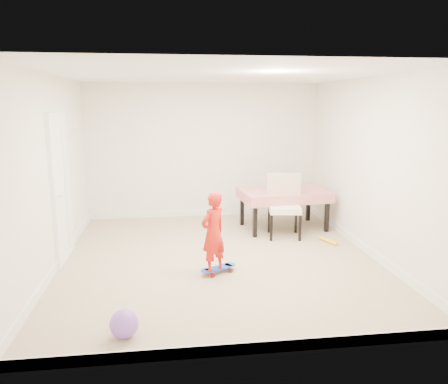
{
  "coord_description": "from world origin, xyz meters",
  "views": [
    {
      "loc": [
        -0.71,
        -6.01,
        2.24
      ],
      "look_at": [
        0.1,
        0.2,
        0.95
      ],
      "focal_mm": 35.0,
      "sensor_mm": 36.0,
      "label": 1
    }
  ],
  "objects": [
    {
      "name": "skateboard",
      "position": [
        -0.07,
        -0.55,
        0.04
      ],
      "size": [
        0.56,
        0.42,
        0.08
      ],
      "primitive_type": null,
      "rotation": [
        0.0,
        0.0,
        0.49
      ],
      "color": "blue",
      "rests_on": "ground"
    },
    {
      "name": "door",
      "position": [
        -2.22,
        0.3,
        1.02
      ],
      "size": [
        0.11,
        0.94,
        2.11
      ],
      "primitive_type": "cube",
      "color": "white",
      "rests_on": "ground"
    },
    {
      "name": "baseboard_right",
      "position": [
        2.24,
        0.0,
        0.06
      ],
      "size": [
        0.02,
        5.0,
        0.12
      ],
      "primitive_type": "cube",
      "color": "white",
      "rests_on": "ground"
    },
    {
      "name": "dining_table",
      "position": [
        1.34,
        1.41,
        0.35
      ],
      "size": [
        1.61,
        1.12,
        0.71
      ],
      "primitive_type": null,
      "rotation": [
        0.0,
        0.0,
        0.12
      ],
      "color": "#B2090A",
      "rests_on": "ground"
    },
    {
      "name": "dining_chair",
      "position": [
        1.22,
        0.92,
        0.53
      ],
      "size": [
        0.66,
        0.73,
        1.05
      ],
      "primitive_type": null,
      "rotation": [
        0.0,
        0.0,
        -0.15
      ],
      "color": "silver",
      "rests_on": "ground"
    },
    {
      "name": "wall_right",
      "position": [
        2.23,
        0.0,
        1.3
      ],
      "size": [
        0.04,
        5.0,
        2.6
      ],
      "primitive_type": "cube",
      "color": "silver",
      "rests_on": "ground"
    },
    {
      "name": "wall_back",
      "position": [
        0.0,
        2.48,
        1.3
      ],
      "size": [
        4.5,
        0.04,
        2.6
      ],
      "primitive_type": "cube",
      "color": "silver",
      "rests_on": "ground"
    },
    {
      "name": "ceiling",
      "position": [
        0.0,
        0.0,
        2.58
      ],
      "size": [
        4.5,
        5.0,
        0.04
      ],
      "primitive_type": "cube",
      "color": "white",
      "rests_on": "wall_back"
    },
    {
      "name": "baseboard_back",
      "position": [
        0.0,
        2.49,
        0.06
      ],
      "size": [
        4.5,
        0.02,
        0.12
      ],
      "primitive_type": "cube",
      "color": "white",
      "rests_on": "ground"
    },
    {
      "name": "baseboard_front",
      "position": [
        0.0,
        -2.49,
        0.06
      ],
      "size": [
        4.5,
        0.02,
        0.12
      ],
      "primitive_type": "cube",
      "color": "white",
      "rests_on": "ground"
    },
    {
      "name": "child",
      "position": [
        -0.15,
        -0.6,
        0.54
      ],
      "size": [
        0.47,
        0.45,
        1.08
      ],
      "primitive_type": "imported",
      "rotation": [
        0.0,
        0.0,
        3.83
      ],
      "color": "red",
      "rests_on": "ground"
    },
    {
      "name": "baseboard_left",
      "position": [
        -2.24,
        0.0,
        0.06
      ],
      "size": [
        0.02,
        5.0,
        0.12
      ],
      "primitive_type": "cube",
      "color": "white",
      "rests_on": "ground"
    },
    {
      "name": "foam_toy",
      "position": [
        1.85,
        0.49,
        0.03
      ],
      "size": [
        0.21,
        0.39,
        0.06
      ],
      "primitive_type": "cylinder",
      "rotation": [
        1.57,
        0.0,
        0.39
      ],
      "color": "yellow",
      "rests_on": "ground"
    },
    {
      "name": "balloon",
      "position": [
        -1.17,
        -2.05,
        0.14
      ],
      "size": [
        0.28,
        0.28,
        0.28
      ],
      "primitive_type": "sphere",
      "color": "#8152C6",
      "rests_on": "ground"
    },
    {
      "name": "wall_left",
      "position": [
        -2.23,
        0.0,
        1.3
      ],
      "size": [
        0.04,
        5.0,
        2.6
      ],
      "primitive_type": "cube",
      "color": "silver",
      "rests_on": "ground"
    },
    {
      "name": "ground",
      "position": [
        0.0,
        0.0,
        0.0
      ],
      "size": [
        5.0,
        5.0,
        0.0
      ],
      "primitive_type": "plane",
      "color": "tan",
      "rests_on": "ground"
    },
    {
      "name": "wall_front",
      "position": [
        0.0,
        -2.48,
        1.3
      ],
      "size": [
        4.5,
        0.04,
        2.6
      ],
      "primitive_type": "cube",
      "color": "silver",
      "rests_on": "ground"
    }
  ]
}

